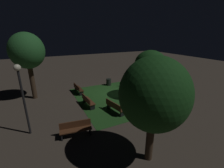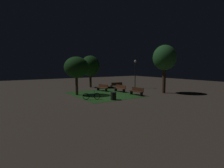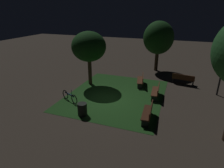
% 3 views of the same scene
% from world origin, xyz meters
% --- Properties ---
extents(ground_plane, '(60.00, 60.00, 0.00)m').
position_xyz_m(ground_plane, '(0.00, 0.00, 0.00)').
color(ground_plane, '#473D33').
extents(grass_lawn, '(8.10, 6.76, 0.01)m').
position_xyz_m(grass_lawn, '(1.05, -0.25, 0.01)').
color(grass_lawn, '#23511E').
rests_on(grass_lawn, ground).
extents(bench_by_lamp, '(1.83, 0.59, 0.88)m').
position_xyz_m(bench_by_lamp, '(-1.59, -3.09, 0.48)').
color(bench_by_lamp, '#422314').
rests_on(bench_by_lamp, ground).
extents(bench_path_side, '(1.83, 0.60, 0.88)m').
position_xyz_m(bench_path_side, '(1.60, -3.09, 0.48)').
color(bench_path_side, brown).
rests_on(bench_path_side, ground).
extents(bench_back_row, '(0.73, 1.85, 0.88)m').
position_xyz_m(bench_back_row, '(4.96, -4.86, 0.48)').
color(bench_back_row, '#512D19').
rests_on(bench_back_row, ground).
extents(bench_front_right, '(1.86, 0.83, 0.88)m').
position_xyz_m(bench_front_right, '(3.52, -1.58, 0.48)').
color(bench_front_right, brown).
rests_on(bench_front_right, ground).
extents(tree_right_canopy, '(2.75, 2.75, 4.37)m').
position_xyz_m(tree_right_canopy, '(2.35, 2.51, 3.15)').
color(tree_right_canopy, '#423021').
rests_on(tree_right_canopy, ground).
extents(tree_tall_center, '(2.84, 2.84, 5.85)m').
position_xyz_m(tree_tall_center, '(-2.14, -7.00, 4.27)').
color(tree_tall_center, '#423021').
rests_on(tree_tall_center, ground).
extents(tree_lawn_side, '(2.95, 2.95, 4.92)m').
position_xyz_m(tree_lawn_side, '(8.17, -2.15, 3.30)').
color(tree_lawn_side, '#423021').
rests_on(tree_lawn_side, ground).
extents(lamp_post_path_center, '(0.36, 0.36, 4.20)m').
position_xyz_m(lamp_post_path_center, '(3.55, -7.29, 2.89)').
color(lamp_post_path_center, black).
rests_on(lamp_post_path_center, ground).
extents(trash_bin, '(0.57, 0.57, 0.77)m').
position_xyz_m(trash_bin, '(-2.43, 0.68, 0.39)').
color(trash_bin, black).
rests_on(trash_bin, ground).
extents(bicycle, '(0.79, 1.61, 0.93)m').
position_xyz_m(bicycle, '(-1.10, 2.38, 0.34)').
color(bicycle, black).
rests_on(bicycle, ground).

